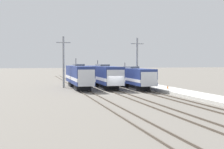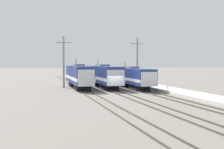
{
  "view_description": "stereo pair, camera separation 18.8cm",
  "coord_description": "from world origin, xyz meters",
  "px_view_note": "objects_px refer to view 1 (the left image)",
  "views": [
    {
      "loc": [
        -12.41,
        -45.79,
        4.66
      ],
      "look_at": [
        0.15,
        3.87,
        2.61
      ],
      "focal_mm": 50.0,
      "sensor_mm": 36.0,
      "label": 1
    },
    {
      "loc": [
        -12.23,
        -45.84,
        4.66
      ],
      "look_at": [
        0.15,
        3.87,
        2.61
      ],
      "focal_mm": 50.0,
      "sensor_mm": 36.0,
      "label": 2
    }
  ],
  "objects_px": {
    "locomotive_far_left": "(79,76)",
    "catenary_tower_left": "(63,61)",
    "catenary_tower_right": "(137,61)",
    "traffic_cone": "(168,87)",
    "locomotive_center": "(103,76)",
    "locomotive_far_right": "(132,77)"
  },
  "relations": [
    {
      "from": "locomotive_center",
      "to": "locomotive_far_right",
      "type": "bearing_deg",
      "value": -33.52
    },
    {
      "from": "locomotive_far_left",
      "to": "locomotive_far_right",
      "type": "relative_size",
      "value": 0.93
    },
    {
      "from": "locomotive_center",
      "to": "catenary_tower_left",
      "type": "height_order",
      "value": "catenary_tower_left"
    },
    {
      "from": "traffic_cone",
      "to": "locomotive_far_left",
      "type": "bearing_deg",
      "value": 148.75
    },
    {
      "from": "locomotive_far_left",
      "to": "catenary_tower_left",
      "type": "distance_m",
      "value": 4.46
    },
    {
      "from": "traffic_cone",
      "to": "catenary_tower_left",
      "type": "bearing_deg",
      "value": 145.84
    },
    {
      "from": "locomotive_center",
      "to": "traffic_cone",
      "type": "distance_m",
      "value": 12.89
    },
    {
      "from": "locomotive_far_right",
      "to": "traffic_cone",
      "type": "height_order",
      "value": "locomotive_far_right"
    },
    {
      "from": "catenary_tower_right",
      "to": "traffic_cone",
      "type": "distance_m",
      "value": 11.56
    },
    {
      "from": "catenary_tower_right",
      "to": "traffic_cone",
      "type": "bearing_deg",
      "value": -81.54
    },
    {
      "from": "locomotive_far_right",
      "to": "traffic_cone",
      "type": "distance_m",
      "value": 7.69
    },
    {
      "from": "locomotive_center",
      "to": "catenary_tower_right",
      "type": "xyz_separation_m",
      "value": [
        7.03,
        1.18,
        2.66
      ]
    },
    {
      "from": "locomotive_far_left",
      "to": "catenary_tower_right",
      "type": "bearing_deg",
      "value": 12.7
    },
    {
      "from": "catenary_tower_right",
      "to": "locomotive_far_right",
      "type": "bearing_deg",
      "value": -119.82
    },
    {
      "from": "locomotive_far_left",
      "to": "locomotive_center",
      "type": "relative_size",
      "value": 0.86
    },
    {
      "from": "locomotive_far_left",
      "to": "catenary_tower_left",
      "type": "height_order",
      "value": "catenary_tower_left"
    },
    {
      "from": "locomotive_far_left",
      "to": "catenary_tower_left",
      "type": "xyz_separation_m",
      "value": [
        -2.47,
        2.62,
        2.63
      ]
    },
    {
      "from": "catenary_tower_left",
      "to": "traffic_cone",
      "type": "xyz_separation_m",
      "value": [
        15.69,
        -10.65,
        -4.2
      ]
    },
    {
      "from": "catenary_tower_left",
      "to": "traffic_cone",
      "type": "height_order",
      "value": "catenary_tower_left"
    },
    {
      "from": "locomotive_center",
      "to": "locomotive_far_right",
      "type": "height_order",
      "value": "locomotive_center"
    },
    {
      "from": "locomotive_far_left",
      "to": "catenary_tower_right",
      "type": "distance_m",
      "value": 12.22
    },
    {
      "from": "locomotive_far_left",
      "to": "locomotive_far_right",
      "type": "height_order",
      "value": "locomotive_far_left"
    }
  ]
}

